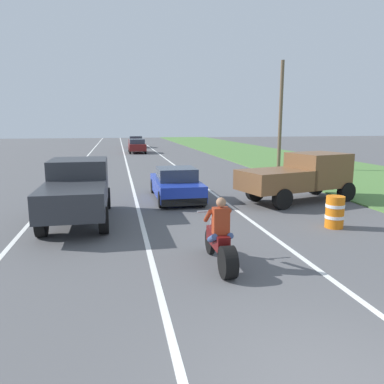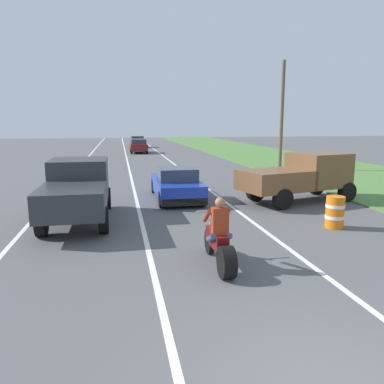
# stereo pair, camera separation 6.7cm
# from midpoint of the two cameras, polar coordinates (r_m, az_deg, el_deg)

# --- Properties ---
(lane_stripe_left_solid) EXTENTS (0.14, 120.00, 0.01)m
(lane_stripe_left_solid) POSITION_cam_midpoint_polar(r_m,az_deg,el_deg) (23.90, -17.87, 2.21)
(lane_stripe_left_solid) COLOR white
(lane_stripe_left_solid) RESTS_ON ground
(lane_stripe_right_solid) EXTENTS (0.14, 120.00, 0.01)m
(lane_stripe_right_solid) POSITION_cam_midpoint_polar(r_m,az_deg,el_deg) (24.10, -0.61, 2.78)
(lane_stripe_right_solid) COLOR white
(lane_stripe_right_solid) RESTS_ON ground
(lane_stripe_centre_dashed) EXTENTS (0.14, 120.00, 0.01)m
(lane_stripe_centre_dashed) POSITION_cam_midpoint_polar(r_m,az_deg,el_deg) (23.73, -9.21, 2.52)
(lane_stripe_centre_dashed) COLOR white
(lane_stripe_centre_dashed) RESTS_ON ground
(grass_verge_right) EXTENTS (10.00, 120.00, 0.06)m
(grass_verge_right) POSITION_cam_midpoint_polar(r_m,az_deg,el_deg) (27.74, 20.45, 3.19)
(grass_verge_right) COLOR #517F3D
(grass_verge_right) RESTS_ON ground
(motorcycle_with_rider) EXTENTS (0.70, 2.21, 1.62)m
(motorcycle_with_rider) POSITION_cam_midpoint_polar(r_m,az_deg,el_deg) (8.51, 4.42, -7.62)
(motorcycle_with_rider) COLOR black
(motorcycle_with_rider) RESTS_ON ground
(sports_car_blue) EXTENTS (1.84, 4.30, 1.37)m
(sports_car_blue) POSITION_cam_midpoint_polar(r_m,az_deg,el_deg) (16.04, -2.24, 1.13)
(sports_car_blue) COLOR #1E38B2
(sports_car_blue) RESTS_ON ground
(pickup_truck_left_lane_dark_grey) EXTENTS (2.02, 4.80, 1.98)m
(pickup_truck_left_lane_dark_grey) POSITION_cam_midpoint_polar(r_m,az_deg,el_deg) (12.92, -16.85, 0.55)
(pickup_truck_left_lane_dark_grey) COLOR #2D3035
(pickup_truck_left_lane_dark_grey) RESTS_ON ground
(pickup_truck_right_shoulder_brown) EXTENTS (5.14, 3.14, 1.98)m
(pickup_truck_right_shoulder_brown) POSITION_cam_midpoint_polar(r_m,az_deg,el_deg) (16.13, 16.32, 2.48)
(pickup_truck_right_shoulder_brown) COLOR brown
(pickup_truck_right_shoulder_brown) RESTS_ON ground
(utility_pole_roadside) EXTENTS (0.24, 0.24, 7.34)m
(utility_pole_roadside) POSITION_cam_midpoint_polar(r_m,az_deg,el_deg) (26.87, 13.52, 11.12)
(utility_pole_roadside) COLOR brown
(utility_pole_roadside) RESTS_ON ground
(construction_barrel_nearest) EXTENTS (0.58, 0.58, 1.00)m
(construction_barrel_nearest) POSITION_cam_midpoint_polar(r_m,az_deg,el_deg) (12.49, 20.99, -2.85)
(construction_barrel_nearest) COLOR orange
(construction_barrel_nearest) RESTS_ON ground
(distant_car_far_ahead) EXTENTS (1.80, 4.00, 1.50)m
(distant_car_far_ahead) POSITION_cam_midpoint_polar(r_m,az_deg,el_deg) (41.36, -8.07, 6.96)
(distant_car_far_ahead) COLOR maroon
(distant_car_far_ahead) RESTS_ON ground
(distant_car_further_ahead) EXTENTS (1.80, 4.00, 1.50)m
(distant_car_further_ahead) POSITION_cam_midpoint_polar(r_m,az_deg,el_deg) (50.59, -8.26, 7.58)
(distant_car_further_ahead) COLOR maroon
(distant_car_further_ahead) RESTS_ON ground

